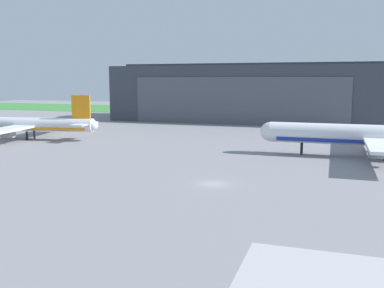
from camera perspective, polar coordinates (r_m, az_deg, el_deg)
ground_plane at (r=67.02m, az=2.92°, el=-5.26°), size 440.00×440.00×0.00m
grass_field_strip at (r=217.07m, az=13.69°, el=4.05°), size 440.00×56.00×0.08m
maintenance_hangar at (r=172.40m, az=7.28°, el=6.66°), size 100.54×38.46×22.21m
airliner_far_right at (r=95.15m, az=23.08°, el=0.94°), size 46.62×40.33×14.18m
airliner_far_left at (r=124.25m, az=-21.11°, el=2.41°), size 41.39×35.26×11.91m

